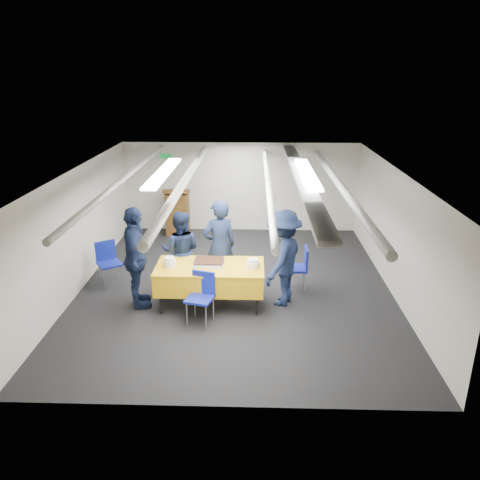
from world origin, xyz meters
The scene contains 14 objects.
ground centered at (0.00, 0.00, 0.00)m, with size 7.00×7.00×0.00m, color black.
room_shell centered at (0.09, 0.41, 1.81)m, with size 6.00×7.00×2.30m.
serving_table centered at (-0.42, -0.77, 0.56)m, with size 1.91×0.95×0.77m.
sheet_cake centered at (-0.43, -0.72, 0.82)m, with size 0.54×0.42×0.09m.
plate_stack_left centered at (-1.12, -0.82, 0.85)m, with size 0.22×0.22×0.17m.
plate_stack_right centered at (0.34, -0.82, 0.84)m, with size 0.23×0.23×0.16m.
podium centered at (-1.60, 3.05, 0.61)m, with size 0.62×0.53×1.25m.
chair_near centered at (-0.51, -1.33, 0.53)m, with size 0.52×0.52×0.87m.
chair_right centered at (1.25, -0.10, 0.53)m, with size 0.42×0.42×0.87m.
chair_left centered at (-2.51, 0.07, 0.53)m, with size 0.58×0.58×0.87m.
sailor_a centered at (-0.29, -0.17, 0.90)m, with size 0.66×0.43×1.81m, color black.
sailor_b centered at (-1.03, -0.11, 0.78)m, with size 0.76×0.59×1.57m, color black.
sailor_c centered at (-1.71, -0.84, 0.92)m, with size 1.08×0.45×1.85m, color black.
sailor_d centered at (0.88, -0.64, 0.88)m, with size 1.14×0.65×1.76m, color black.
Camera 1 is at (0.35, -8.34, 4.03)m, focal length 35.00 mm.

